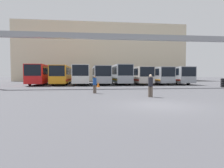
% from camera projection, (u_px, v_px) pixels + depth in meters
% --- Properties ---
extents(ground_plane, '(200.00, 200.00, 0.00)m').
position_uv_depth(ground_plane, '(159.00, 105.00, 11.44)').
color(ground_plane, '#47474C').
extents(building_backdrop, '(44.71, 12.00, 15.03)m').
position_uv_depth(building_backdrop, '(101.00, 54.00, 56.64)').
color(building_backdrop, beige).
rests_on(building_backdrop, ground).
extents(overhead_gantry, '(32.08, 0.80, 6.99)m').
position_uv_depth(overhead_gantry, '(118.00, 42.00, 26.05)').
color(overhead_gantry, gray).
rests_on(overhead_gantry, ground).
extents(bus_slot_0, '(2.58, 12.00, 3.26)m').
position_uv_depth(bus_slot_0, '(42.00, 74.00, 34.24)').
color(bus_slot_0, red).
rests_on(bus_slot_0, ground).
extents(bus_slot_1, '(2.48, 12.29, 3.14)m').
position_uv_depth(bus_slot_1, '(62.00, 74.00, 34.81)').
color(bus_slot_1, orange).
rests_on(bus_slot_1, ground).
extents(bus_slot_2, '(2.60, 10.78, 3.24)m').
position_uv_depth(bus_slot_2, '(81.00, 74.00, 34.48)').
color(bus_slot_2, silver).
rests_on(bus_slot_2, ground).
extents(bus_slot_3, '(2.61, 11.06, 3.11)m').
position_uv_depth(bus_slot_3, '(101.00, 74.00, 35.05)').
color(bus_slot_3, '#999EA5').
rests_on(bus_slot_3, ground).
extents(bus_slot_4, '(2.53, 10.17, 3.32)m').
position_uv_depth(bus_slot_4, '(120.00, 73.00, 35.02)').
color(bus_slot_4, '#999EA5').
rests_on(bus_slot_4, ground).
extents(bus_slot_5, '(2.50, 10.98, 2.98)m').
position_uv_depth(bus_slot_5, '(138.00, 74.00, 35.86)').
color(bus_slot_5, beige).
rests_on(bus_slot_5, ground).
extents(bus_slot_6, '(2.44, 10.36, 2.95)m').
position_uv_depth(bus_slot_6, '(157.00, 75.00, 35.97)').
color(bus_slot_6, '#999EA5').
rests_on(bus_slot_6, ground).
extents(bus_slot_7, '(2.62, 10.22, 3.00)m').
position_uv_depth(bus_slot_7, '(175.00, 74.00, 36.32)').
color(bus_slot_7, '#999EA5').
rests_on(bus_slot_7, ground).
extents(pedestrian_far_center, '(0.37, 0.37, 1.76)m').
position_uv_depth(pedestrian_far_center, '(151.00, 85.00, 15.46)').
color(pedestrian_far_center, brown).
rests_on(pedestrian_far_center, ground).
extents(pedestrian_near_right, '(0.34, 0.34, 1.63)m').
position_uv_depth(pedestrian_near_right, '(95.00, 84.00, 18.45)').
color(pedestrian_near_right, brown).
rests_on(pedestrian_near_right, ground).
extents(traffic_cone, '(0.44, 0.44, 0.70)m').
position_uv_depth(traffic_cone, '(98.00, 85.00, 27.32)').
color(traffic_cone, orange).
rests_on(traffic_cone, ground).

